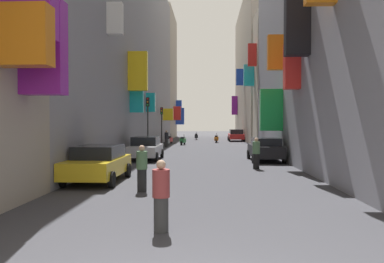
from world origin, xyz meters
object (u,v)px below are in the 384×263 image
at_px(parked_car_yellow, 98,163).
at_px(scooter_orange, 216,139).
at_px(pedestrian_near_left, 256,153).
at_px(parked_car_red, 236,135).
at_px(pedestrian_near_right, 161,196).
at_px(scooter_black, 196,136).
at_px(pedestrian_crossing, 166,139).
at_px(parked_car_black, 265,149).
at_px(traffic_light_near_corner, 148,115).
at_px(traffic_light_far_corner, 162,119).
at_px(parked_car_silver, 146,148).
at_px(scooter_green, 183,141).
at_px(pedestrian_mid_street, 142,169).
at_px(scooter_red, 170,140).
at_px(scooter_silver, 168,141).

relative_size(parked_car_yellow, scooter_orange, 2.16).
bearing_deg(pedestrian_near_left, parked_car_red, 87.79).
bearing_deg(parked_car_red, pedestrian_near_right, -96.51).
xyz_separation_m(scooter_black, pedestrian_crossing, (-2.39, -16.05, 0.35)).
bearing_deg(scooter_black, parked_car_red, -36.92).
distance_m(scooter_orange, pedestrian_near_right, 36.85).
bearing_deg(parked_car_black, traffic_light_near_corner, 138.33).
xyz_separation_m(scooter_black, traffic_light_far_corner, (-3.28, -12.75, 2.28)).
bearing_deg(parked_car_black, traffic_light_far_corner, 117.52).
bearing_deg(pedestrian_crossing, scooter_orange, 59.37).
distance_m(parked_car_silver, traffic_light_near_corner, 7.50).
bearing_deg(parked_car_yellow, parked_car_red, 76.55).
xyz_separation_m(parked_car_yellow, pedestrian_near_left, (6.90, 4.40, 0.04)).
relative_size(parked_car_black, scooter_green, 2.22).
xyz_separation_m(pedestrian_near_left, pedestrian_mid_street, (-4.74, -6.51, -0.01)).
bearing_deg(parked_car_red, pedestrian_crossing, -122.33).
height_order(scooter_orange, traffic_light_far_corner, traffic_light_far_corner).
bearing_deg(traffic_light_near_corner, scooter_red, 86.52).
distance_m(scooter_black, pedestrian_near_left, 33.35).
relative_size(scooter_green, pedestrian_near_right, 1.19).
bearing_deg(pedestrian_near_left, scooter_orange, 93.31).
height_order(parked_car_black, scooter_silver, parked_car_black).
bearing_deg(scooter_red, traffic_light_near_corner, -93.48).
height_order(pedestrian_crossing, pedestrian_near_right, pedestrian_crossing).
bearing_deg(scooter_black, parked_car_black, -79.81).
distance_m(scooter_red, traffic_light_near_corner, 11.43).
relative_size(scooter_silver, pedestrian_near_left, 1.19).
bearing_deg(pedestrian_crossing, scooter_black, 81.51).
height_order(pedestrian_near_left, traffic_light_near_corner, traffic_light_near_corner).
height_order(parked_car_red, pedestrian_near_right, pedestrian_near_right).
bearing_deg(parked_car_silver, traffic_light_far_corner, 93.40).
relative_size(scooter_red, pedestrian_near_left, 1.15).
height_order(parked_car_yellow, scooter_red, parked_car_yellow).
bearing_deg(pedestrian_near_left, parked_car_yellow, -147.48).
bearing_deg(scooter_black, pedestrian_mid_street, -90.88).
height_order(parked_car_yellow, parked_car_red, parked_car_red).
relative_size(scooter_red, traffic_light_far_corner, 0.46).
height_order(parked_car_black, parked_car_silver, parked_car_silver).
bearing_deg(scooter_orange, parked_car_silver, -103.40).
height_order(scooter_black, traffic_light_far_corner, traffic_light_far_corner).
xyz_separation_m(scooter_red, pedestrian_near_left, (6.81, -22.78, 0.34)).
relative_size(scooter_green, pedestrian_mid_street, 1.17).
xyz_separation_m(scooter_black, pedestrian_mid_street, (-0.61, -39.60, 0.33)).
xyz_separation_m(parked_car_yellow, scooter_orange, (5.42, 29.97, -0.30)).
height_order(scooter_orange, scooter_red, same).
xyz_separation_m(parked_car_yellow, scooter_green, (1.72, 25.08, -0.30)).
height_order(parked_car_yellow, pedestrian_near_left, pedestrian_near_left).
relative_size(scooter_red, pedestrian_mid_street, 1.15).
height_order(parked_car_black, scooter_orange, parked_car_black).
height_order(parked_car_red, scooter_green, parked_car_red).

